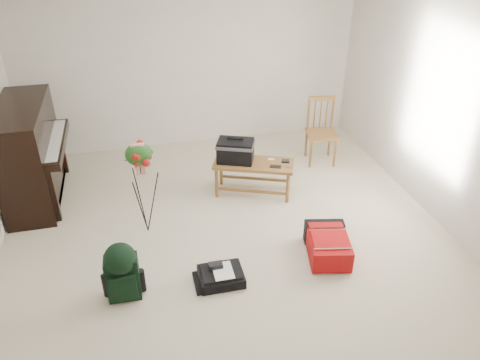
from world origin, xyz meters
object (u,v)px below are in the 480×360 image
object	(u,v)px
black_duffel	(221,275)
green_backpack	(122,269)
red_suitcase	(326,242)
bench	(241,157)
dining_chair	(321,132)
flower_stand	(143,189)
piano	(31,156)

from	to	relation	value
black_duffel	green_backpack	size ratio (longest dim) A/B	0.72
red_suitcase	bench	bearing A→B (deg)	126.15
black_duffel	green_backpack	distance (m)	0.98
red_suitcase	dining_chair	bearing A→B (deg)	82.53
red_suitcase	green_backpack	distance (m)	2.15
bench	red_suitcase	distance (m)	1.56
green_backpack	flower_stand	world-z (taller)	flower_stand
bench	black_duffel	world-z (taller)	bench
dining_chair	red_suitcase	distance (m)	2.17
piano	flower_stand	world-z (taller)	piano
red_suitcase	black_duffel	bearing A→B (deg)	-160.03
piano	green_backpack	world-z (taller)	piano
red_suitcase	flower_stand	size ratio (longest dim) A/B	0.60
bench	dining_chair	xyz separation A→B (m)	(1.34, 0.64, -0.09)
black_duffel	flower_stand	bearing A→B (deg)	123.42
piano	bench	xyz separation A→B (m)	(2.55, -0.55, -0.05)
dining_chair	flower_stand	size ratio (longest dim) A/B	0.81
dining_chair	flower_stand	bearing A→B (deg)	-145.76
bench	green_backpack	xyz separation A→B (m)	(-1.53, -1.53, -0.21)
red_suitcase	flower_stand	world-z (taller)	flower_stand
black_duffel	flower_stand	xyz separation A→B (m)	(-0.66, 1.02, 0.50)
piano	red_suitcase	world-z (taller)	piano
piano	dining_chair	world-z (taller)	piano
piano	flower_stand	bearing A→B (deg)	-39.52
red_suitcase	piano	bearing A→B (deg)	160.87
piano	green_backpack	distance (m)	2.34
dining_chair	black_duffel	bearing A→B (deg)	-121.34
black_duffel	dining_chair	bearing A→B (deg)	49.04
piano	red_suitcase	distance (m)	3.73
green_backpack	dining_chair	bearing A→B (deg)	39.09
piano	flower_stand	xyz separation A→B (m)	(1.30, -1.07, -0.03)
dining_chair	flower_stand	distance (m)	2.84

